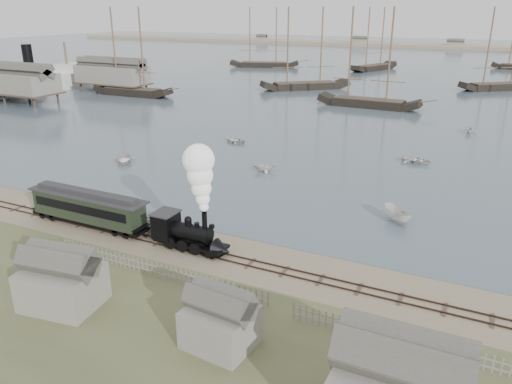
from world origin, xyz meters
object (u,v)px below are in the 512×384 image
at_px(steamship, 30,68).
at_px(passenger_coach, 88,207).
at_px(locomotive, 197,206).
at_px(beached_dinghy, 158,226).

bearing_deg(steamship, passenger_coach, -120.97).
distance_m(passenger_coach, steamship, 89.99).
bearing_deg(steamship, locomotive, -116.68).
distance_m(passenger_coach, beached_dinghy, 6.87).
relative_size(passenger_coach, steamship, 0.25).
bearing_deg(beached_dinghy, passenger_coach, 137.87).
bearing_deg(passenger_coach, locomotive, 0.00).
relative_size(passenger_coach, beached_dinghy, 2.92).
bearing_deg(beached_dinghy, locomotive, -79.54).
xyz_separation_m(beached_dinghy, steamship, (-77.31, 53.20, 5.26)).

